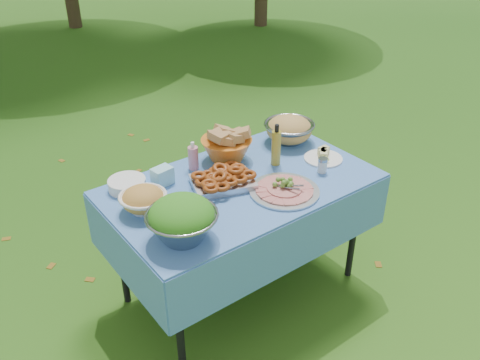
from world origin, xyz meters
The scene contains 14 objects.
ground centered at (0.00, 0.00, 0.00)m, with size 80.00×80.00×0.00m, color #0C3609.
picnic_table centered at (0.00, 0.00, 0.38)m, with size 1.46×0.86×0.76m, color #84CBFF.
salad_bowl centered at (-0.52, -0.24, 0.87)m, with size 0.33×0.33×0.22m, color gray, non-canonical shape.
pasta_bowl_white centered at (-0.55, 0.08, 0.83)m, with size 0.23×0.23×0.13m, color white, non-canonical shape.
plate_stack centered at (-0.53, 0.32, 0.79)m, with size 0.20×0.20×0.06m, color white.
wipes_box centered at (-0.35, 0.25, 0.81)m, with size 0.11×0.08×0.10m, color #9DE6F2.
sanitizer_bottle centered at (-0.12, 0.29, 0.84)m, with size 0.06×0.06×0.17m, color #D28090.
bread_bowl centered at (0.09, 0.27, 0.86)m, with size 0.30×0.30×0.20m, color orange, non-canonical shape.
pasta_bowl_steel centered at (0.55, 0.23, 0.84)m, with size 0.31×0.31×0.17m, color gray, non-canonical shape.
fried_tray centered at (-0.10, 0.04, 0.80)m, with size 0.33×0.23×0.08m, color silver.
charcuterie_platter centered at (0.13, -0.21, 0.80)m, with size 0.38×0.38×0.09m, color silver.
oil_bottle centered at (0.29, 0.05, 0.89)m, with size 0.06×0.06×0.25m, color #AB972D.
cheese_plate centered at (0.55, -0.08, 0.79)m, with size 0.23×0.23×0.06m, color white.
shaker centered at (0.44, -0.18, 0.80)m, with size 0.05×0.05×0.09m, color silver.
Camera 1 is at (-1.44, -1.90, 2.20)m, focal length 38.00 mm.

